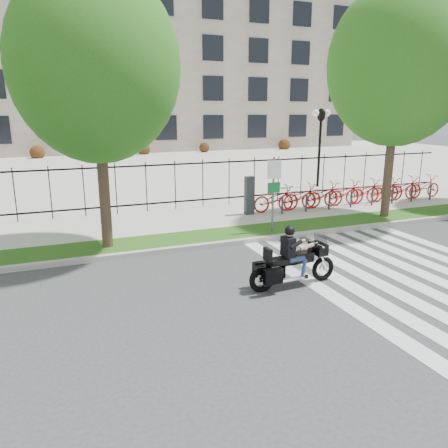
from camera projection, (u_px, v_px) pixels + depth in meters
name	position (u px, v px, depth m)	size (l,w,h in m)	color
ground	(237.00, 305.00, 9.53)	(120.00, 120.00, 0.00)	#353537
curb	(183.00, 248.00, 13.20)	(60.00, 0.20, 0.15)	#AAA8A0
grass_verge	(176.00, 241.00, 13.96)	(60.00, 1.50, 0.15)	#275715
sidewalk	(158.00, 223.00, 16.21)	(60.00, 3.50, 0.15)	#AEACA3
plaza	(102.00, 168.00, 31.98)	(80.00, 34.00, 0.10)	#AEACA3
crosswalk_stripes	(409.00, 275.00, 11.26)	(5.70, 8.00, 0.01)	silver
iron_fence	(146.00, 187.00, 17.51)	(30.00, 0.06, 2.00)	black
office_building	(73.00, 55.00, 47.39)	(60.00, 21.90, 20.15)	gray
lamp_post_right	(321.00, 128.00, 23.10)	(1.06, 0.70, 4.25)	black
street_tree_1	(95.00, 66.00, 11.89)	(4.65, 4.65, 7.83)	#38261E
street_tree_2	(399.00, 65.00, 15.56)	(5.04, 5.04, 8.46)	#38261E
bike_share_station	(354.00, 192.00, 18.93)	(10.08, 0.89, 1.50)	#2D2D33
sign_pole_regulatory	(274.00, 185.00, 14.39)	(0.50, 0.09, 2.50)	#59595B
motorcycle_rider	(293.00, 262.00, 10.42)	(2.37, 0.70, 1.82)	black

